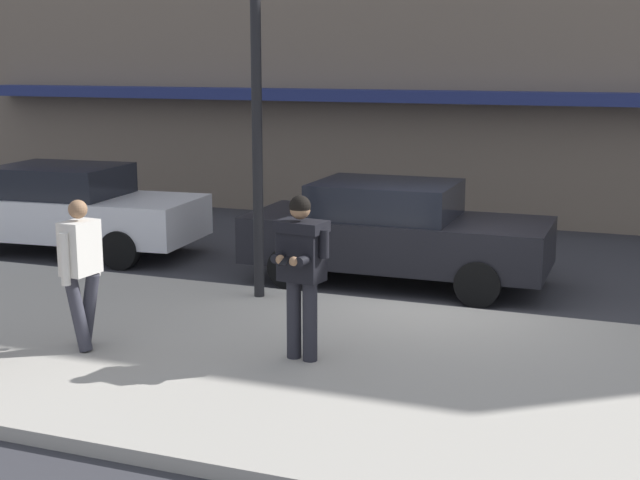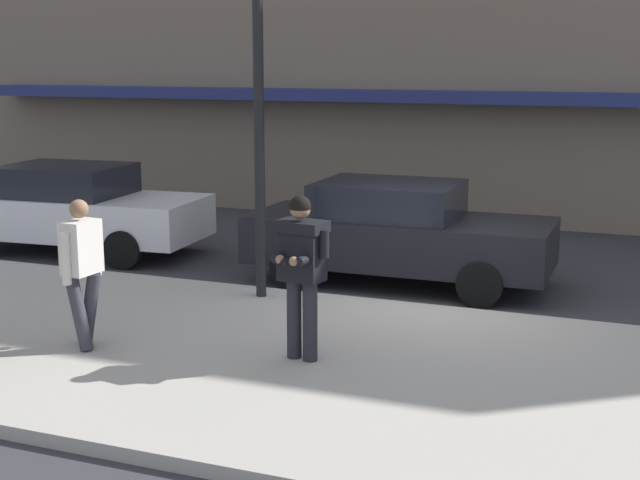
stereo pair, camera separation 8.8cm
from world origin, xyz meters
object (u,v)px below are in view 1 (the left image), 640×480
(man_texting_on_phone, at_px, (301,260))
(pedestrian_in_light_coat, at_px, (81,265))
(parked_sedan_mid, at_px, (394,232))
(parked_sedan_near, at_px, (70,209))
(street_lamp_post, at_px, (256,75))

(man_texting_on_phone, xyz_separation_m, pedestrian_in_light_coat, (-2.43, -0.52, -0.14))
(parked_sedan_mid, height_order, pedestrian_in_light_coat, pedestrian_in_light_coat)
(parked_sedan_near, xyz_separation_m, man_texting_on_phone, (6.05, -4.13, 0.46))
(parked_sedan_mid, relative_size, pedestrian_in_light_coat, 2.66)
(parked_sedan_mid, xyz_separation_m, street_lamp_post, (-1.36, -1.90, 2.35))
(pedestrian_in_light_coat, bearing_deg, street_lamp_post, 71.99)
(parked_sedan_mid, height_order, street_lamp_post, street_lamp_post)
(parked_sedan_mid, xyz_separation_m, pedestrian_in_light_coat, (-2.25, -4.65, 0.32))
(man_texting_on_phone, height_order, pedestrian_in_light_coat, man_texting_on_phone)
(parked_sedan_near, distance_m, parked_sedan_mid, 5.87)
(parked_sedan_mid, bearing_deg, man_texting_on_phone, -87.59)
(parked_sedan_mid, distance_m, street_lamp_post, 3.32)
(parked_sedan_mid, xyz_separation_m, man_texting_on_phone, (0.17, -4.12, 0.46))
(parked_sedan_near, bearing_deg, street_lamp_post, -22.99)
(parked_sedan_mid, bearing_deg, street_lamp_post, -125.63)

